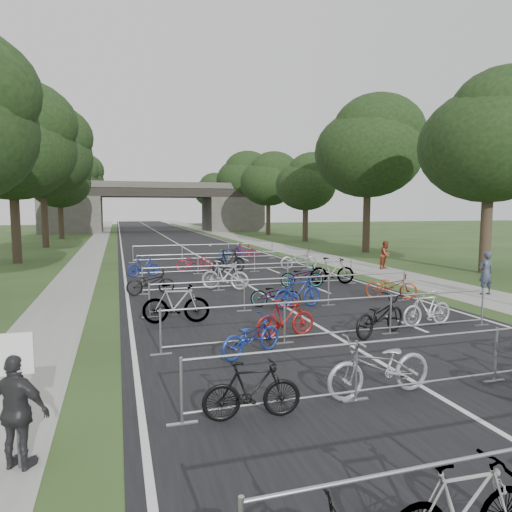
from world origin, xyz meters
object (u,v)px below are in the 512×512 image
at_px(pedestrian_b, 386,255).
at_px(pedestrian_c, 18,412).
at_px(park_sign, 16,375).
at_px(overpass_bridge, 156,207).
at_px(pedestrian_a, 486,273).
at_px(bike_1, 463,508).

distance_m(pedestrian_b, pedestrian_c, 22.37).
bearing_deg(park_sign, overpass_bridge, 83.74).
height_order(park_sign, pedestrian_a, park_sign).
height_order(bike_1, pedestrian_b, pedestrian_b).
height_order(pedestrian_b, pedestrian_c, pedestrian_b).
distance_m(pedestrian_a, pedestrian_c, 17.14).
bearing_deg(pedestrian_c, pedestrian_a, -123.59).
xyz_separation_m(pedestrian_a, pedestrian_c, (-15.15, -8.02, -0.10)).
relative_size(park_sign, pedestrian_c, 1.18).
relative_size(bike_1, pedestrian_a, 0.94).
height_order(overpass_bridge, bike_1, overpass_bridge).
bearing_deg(bike_1, park_sign, 59.43).
height_order(park_sign, pedestrian_c, park_sign).
height_order(overpass_bridge, pedestrian_a, overpass_bridge).
relative_size(park_sign, bike_1, 1.12).
bearing_deg(pedestrian_a, pedestrian_c, 29.52).
distance_m(bike_1, pedestrian_b, 21.95).
xyz_separation_m(bike_1, pedestrian_b, (11.25, 18.85, 0.30)).
bearing_deg(pedestrian_c, pedestrian_b, -106.11).
xyz_separation_m(pedestrian_b, pedestrian_c, (-15.71, -15.92, -0.02)).
xyz_separation_m(overpass_bridge, pedestrian_b, (8.91, -46.08, -2.74)).
relative_size(park_sign, pedestrian_b, 1.15).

